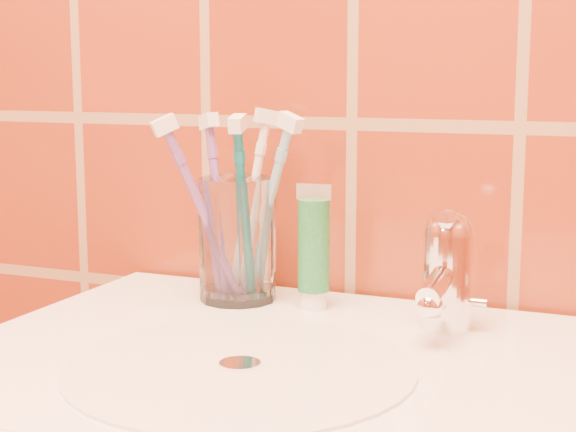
% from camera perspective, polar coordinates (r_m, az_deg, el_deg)
% --- Properties ---
extents(glass_tumbler, '(0.10, 0.10, 0.14)m').
position_cam_1_polar(glass_tumbler, '(0.97, -3.29, -1.51)').
color(glass_tumbler, white).
rests_on(glass_tumbler, pedestal_sink).
extents(toothpaste_tube, '(0.04, 0.03, 0.13)m').
position_cam_1_polar(toothpaste_tube, '(0.93, 1.68, -2.26)').
color(toothpaste_tube, white).
rests_on(toothpaste_tube, pedestal_sink).
extents(faucet, '(0.05, 0.11, 0.12)m').
position_cam_1_polar(faucet, '(0.87, 10.23, -3.22)').
color(faucet, white).
rests_on(faucet, pedestal_sink).
extents(toothbrush_0, '(0.13, 0.12, 0.21)m').
position_cam_1_polar(toothbrush_0, '(0.95, -1.38, 0.34)').
color(toothbrush_0, '#75AED0').
rests_on(toothbrush_0, glass_tumbler).
extents(toothbrush_1, '(0.12, 0.11, 0.22)m').
position_cam_1_polar(toothbrush_1, '(0.98, -4.50, 0.51)').
color(toothbrush_1, '#794AA0').
rests_on(toothbrush_1, glass_tumbler).
extents(toothbrush_2, '(0.17, 0.17, 0.22)m').
position_cam_1_polar(toothbrush_2, '(0.94, -5.46, 0.15)').
color(toothbrush_2, '#6D418C').
rests_on(toothbrush_2, glass_tumbler).
extents(toothbrush_3, '(0.10, 0.10, 0.22)m').
position_cam_1_polar(toothbrush_3, '(0.98, -2.43, 0.71)').
color(toothbrush_3, white).
rests_on(toothbrush_3, glass_tumbler).
extents(toothbrush_4, '(0.05, 0.10, 0.22)m').
position_cam_1_polar(toothbrush_4, '(0.94, -2.94, 0.24)').
color(toothbrush_4, '#0D6671').
rests_on(toothbrush_4, glass_tumbler).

